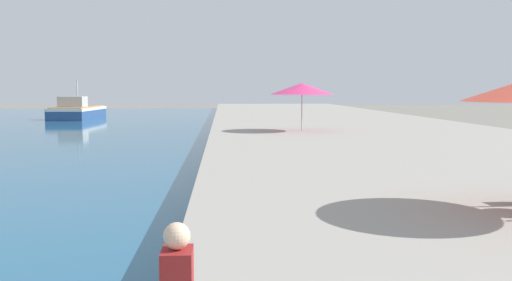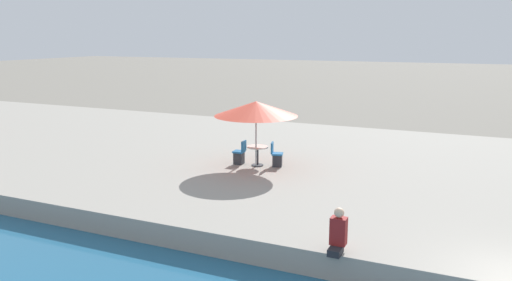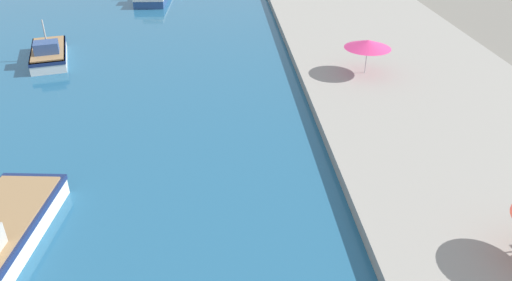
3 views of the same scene
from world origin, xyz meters
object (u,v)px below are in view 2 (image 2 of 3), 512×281
Objects in this scene: cafe_chair_right at (240,156)px; cafe_table at (257,152)px; cafe_umbrella_pink at (256,109)px; cafe_chair_left at (277,158)px; person_at_quay at (338,233)px.

cafe_table is at bearing -90.00° from cafe_chair_right.
cafe_umbrella_pink is 3.36× the size of cafe_chair_right.
cafe_chair_left is (0.19, -0.70, -0.21)m from cafe_table.
person_at_quay reaches higher than cafe_chair_left.
cafe_chair_right is (-0.24, 1.42, 0.00)m from cafe_chair_left.
cafe_chair_right is (0.13, 0.74, -1.86)m from cafe_umbrella_pink.
person_at_quay is (-6.24, -4.73, -0.08)m from cafe_table.
cafe_table is 0.88× the size of cafe_chair_right.
person_at_quay is (-6.44, -4.04, 0.13)m from cafe_chair_left.
cafe_umbrella_pink is 2.01m from cafe_chair_right.
cafe_chair_right is 8.25m from person_at_quay.
cafe_umbrella_pink is at bearing -76.91° from cafe_chair_left.
cafe_umbrella_pink is at bearing -174.18° from cafe_table.
cafe_chair_right is at bearing 93.84° from cafe_table.
cafe_chair_left is at bearing -74.39° from cafe_table.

